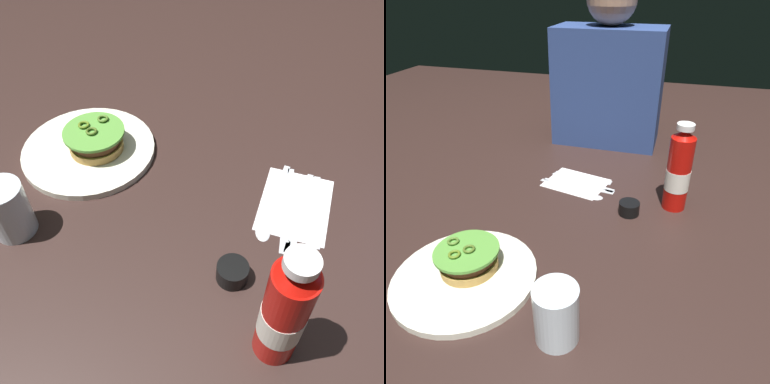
# 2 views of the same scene
# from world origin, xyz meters

# --- Properties ---
(ground_plane) EXTENTS (3.00, 3.00, 0.00)m
(ground_plane) POSITION_xyz_m (0.00, 0.00, 0.00)
(ground_plane) COLOR #2F1E1B
(dinner_plate) EXTENTS (0.27, 0.27, 0.01)m
(dinner_plate) POSITION_xyz_m (-0.13, -0.16, 0.01)
(dinner_plate) COLOR silver
(dinner_plate) RESTS_ON ground_plane
(burger_sandwich) EXTENTS (0.12, 0.12, 0.05)m
(burger_sandwich) POSITION_xyz_m (-0.13, -0.15, 0.04)
(burger_sandwich) COLOR #B78A44
(burger_sandwich) RESTS_ON dinner_plate
(ketchup_bottle) EXTENTS (0.06, 0.06, 0.22)m
(ketchup_bottle) POSITION_xyz_m (0.24, 0.21, 0.10)
(ketchup_bottle) COLOR #BE0F09
(ketchup_bottle) RESTS_ON ground_plane
(water_glass) EXTENTS (0.07, 0.07, 0.10)m
(water_glass) POSITION_xyz_m (0.08, -0.23, 0.05)
(water_glass) COLOR silver
(water_glass) RESTS_ON ground_plane
(condiment_cup) EXTENTS (0.05, 0.05, 0.03)m
(condiment_cup) POSITION_xyz_m (0.14, 0.15, 0.02)
(condiment_cup) COLOR black
(condiment_cup) RESTS_ON ground_plane
(napkin) EXTENTS (0.19, 0.16, 0.00)m
(napkin) POSITION_xyz_m (-0.03, 0.26, 0.00)
(napkin) COLOR white
(napkin) RESTS_ON ground_plane
(spoon_utensil) EXTENTS (0.20, 0.07, 0.00)m
(spoon_utensil) POSITION_xyz_m (-0.01, 0.21, 0.00)
(spoon_utensil) COLOR silver
(spoon_utensil) RESTS_ON napkin
(butter_knife) EXTENTS (0.21, 0.04, 0.00)m
(butter_knife) POSITION_xyz_m (-0.01, 0.24, 0.00)
(butter_knife) COLOR silver
(butter_knife) RESTS_ON napkin
(steak_knife) EXTENTS (0.20, 0.07, 0.00)m
(steak_knife) POSITION_xyz_m (-0.00, 0.26, 0.00)
(steak_knife) COLOR silver
(steak_knife) RESTS_ON napkin
(fork_utensil) EXTENTS (0.18, 0.04, 0.00)m
(fork_utensil) POSITION_xyz_m (-0.00, 0.29, 0.00)
(fork_utensil) COLOR silver
(fork_utensil) RESTS_ON napkin
(diner_person) EXTENTS (0.35, 0.18, 0.53)m
(diner_person) POSITION_xyz_m (-0.02, 0.60, 0.22)
(diner_person) COLOR navy
(diner_person) RESTS_ON ground_plane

